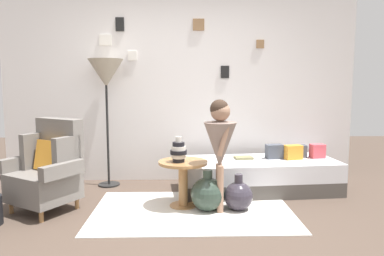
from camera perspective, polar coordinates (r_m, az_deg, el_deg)
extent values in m
plane|color=#4C3D33|center=(3.37, -2.23, -16.56)|extent=(12.00, 12.00, 0.00)
cube|color=silver|center=(5.04, -2.01, 6.48)|extent=(4.80, 0.10, 2.60)
cube|color=white|center=(5.12, -13.46, 13.31)|extent=(0.16, 0.02, 0.14)
cube|color=#60605D|center=(5.12, -13.47, 13.32)|extent=(0.13, 0.01, 0.11)
cube|color=black|center=(5.02, 5.20, 8.77)|extent=(0.11, 0.02, 0.17)
cube|color=silver|center=(5.02, 5.20, 8.77)|extent=(0.09, 0.01, 0.13)
cube|color=olive|center=(5.12, 10.66, 12.85)|extent=(0.10, 0.02, 0.11)
cube|color=silver|center=(5.12, 10.67, 12.86)|extent=(0.08, 0.01, 0.09)
cube|color=white|center=(5.04, -9.33, 11.15)|extent=(0.12, 0.02, 0.12)
cube|color=slate|center=(5.04, -9.34, 11.15)|extent=(0.10, 0.01, 0.10)
cube|color=black|center=(5.11, -11.28, 15.70)|extent=(0.11, 0.02, 0.18)
cube|color=slate|center=(5.11, -11.29, 15.71)|extent=(0.09, 0.01, 0.14)
cube|color=olive|center=(5.05, 1.04, 15.95)|extent=(0.15, 0.02, 0.15)
cube|color=slate|center=(5.05, 1.04, 15.96)|extent=(0.12, 0.01, 0.12)
cube|color=silver|center=(3.94, 0.09, -12.89)|extent=(2.10, 1.32, 0.01)
cylinder|color=#9E7042|center=(4.31, -26.55, -11.14)|extent=(0.04, 0.04, 0.12)
cylinder|color=#9E7042|center=(3.93, -22.63, -12.68)|extent=(0.04, 0.04, 0.12)
cylinder|color=#9E7042|center=(4.55, -21.76, -9.93)|extent=(0.04, 0.04, 0.12)
cylinder|color=#9E7042|center=(4.19, -17.65, -11.20)|extent=(0.04, 0.04, 0.12)
cube|color=slate|center=(4.18, -22.30, -8.46)|extent=(0.81, 0.79, 0.30)
cube|color=slate|center=(4.23, -20.09, -2.29)|extent=(0.58, 0.44, 0.55)
cube|color=slate|center=(4.37, -23.56, -3.26)|extent=(0.23, 0.30, 0.39)
cube|color=slate|center=(3.96, -19.11, -4.06)|extent=(0.23, 0.30, 0.39)
cube|color=slate|center=(4.38, -25.27, -4.95)|extent=(0.34, 0.48, 0.14)
cube|color=slate|center=(3.86, -19.69, -6.23)|extent=(0.34, 0.48, 0.14)
cube|color=orange|center=(4.17, -21.42, -4.09)|extent=(0.39, 0.33, 0.33)
cube|color=#4C4742|center=(4.69, 10.49, -8.65)|extent=(1.96, 0.97, 0.18)
cube|color=silver|center=(4.64, 10.54, -6.27)|extent=(1.96, 0.97, 0.22)
cube|color=#D64C56|center=(4.91, 19.12, -3.45)|extent=(0.19, 0.14, 0.18)
cube|color=#474C56|center=(4.89, 16.54, -3.49)|extent=(0.17, 0.12, 0.16)
cube|color=orange|center=(4.73, 15.62, -3.69)|extent=(0.24, 0.17, 0.18)
cube|color=#474C56|center=(4.72, 12.80, -3.63)|extent=(0.22, 0.15, 0.18)
cylinder|color=#9E7042|center=(4.08, -1.40, -12.11)|extent=(0.29, 0.29, 0.02)
cylinder|color=#9E7042|center=(4.01, -1.41, -8.87)|extent=(0.10, 0.10, 0.46)
cylinder|color=#9E7042|center=(3.95, -1.42, -5.44)|extent=(0.54, 0.54, 0.03)
cylinder|color=black|center=(3.90, -2.08, -5.05)|extent=(0.13, 0.13, 0.04)
cylinder|color=silver|center=(3.89, -2.08, -4.43)|extent=(0.15, 0.15, 0.04)
cylinder|color=black|center=(3.88, -2.08, -3.81)|extent=(0.18, 0.18, 0.04)
cylinder|color=silver|center=(3.88, -2.09, -3.18)|extent=(0.15, 0.15, 0.04)
cylinder|color=black|center=(3.87, -2.09, -2.56)|extent=(0.13, 0.13, 0.04)
cylinder|color=silver|center=(3.86, -2.09, -1.80)|extent=(0.06, 0.06, 0.06)
cylinder|color=black|center=(5.01, -12.91, -8.65)|extent=(0.28, 0.28, 0.02)
cylinder|color=black|center=(4.86, -13.17, 0.30)|extent=(0.03, 0.03, 1.55)
cone|color=#9E937F|center=(4.83, -13.40, 8.41)|extent=(0.45, 0.45, 0.36)
cylinder|color=#A37A60|center=(3.83, 4.46, -9.64)|extent=(0.07, 0.07, 0.51)
cylinder|color=#A37A60|center=(3.92, 4.26, -9.22)|extent=(0.07, 0.07, 0.51)
cone|color=gray|center=(3.77, 4.42, -2.73)|extent=(0.34, 0.34, 0.48)
cylinder|color=gray|center=(3.75, 4.45, -0.32)|extent=(0.17, 0.17, 0.18)
cylinder|color=#A37A60|center=(3.64, 5.00, -1.98)|extent=(0.13, 0.05, 0.32)
cylinder|color=#A37A60|center=(3.88, 4.48, -1.43)|extent=(0.13, 0.05, 0.32)
sphere|color=#A37A60|center=(3.73, 4.48, 2.63)|extent=(0.20, 0.20, 0.20)
sphere|color=#38281E|center=(3.72, 4.33, 3.03)|extent=(0.19, 0.19, 0.19)
cube|color=#7E7951|center=(4.64, 8.09, -4.65)|extent=(0.24, 0.19, 0.03)
sphere|color=#2D3D33|center=(3.91, 2.46, -10.37)|extent=(0.36, 0.36, 0.36)
cylinder|color=#2D3D33|center=(3.85, 2.47, -7.26)|extent=(0.10, 0.10, 0.09)
sphere|color=#332D38|center=(3.96, 7.29, -10.59)|extent=(0.31, 0.31, 0.31)
cylinder|color=#332D38|center=(3.90, 7.34, -7.88)|extent=(0.09, 0.09, 0.09)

